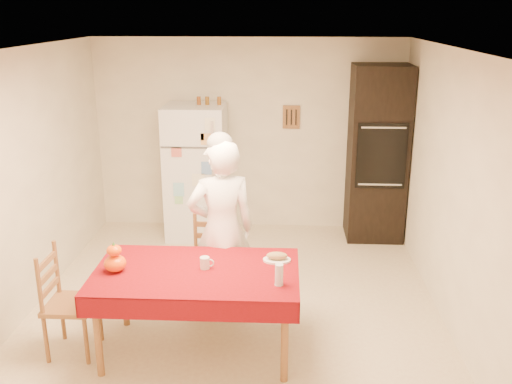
# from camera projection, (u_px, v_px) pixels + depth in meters

# --- Properties ---
(floor) EXTENTS (4.50, 4.50, 0.00)m
(floor) POSITION_uv_depth(u_px,v_px,m) (236.00, 305.00, 5.71)
(floor) COLOR #C7AE8F
(floor) RESTS_ON ground
(room_shell) EXTENTS (4.02, 4.52, 2.51)m
(room_shell) POSITION_uv_depth(u_px,v_px,m) (234.00, 147.00, 5.21)
(room_shell) COLOR #EEE4C8
(room_shell) RESTS_ON ground
(refrigerator) EXTENTS (0.75, 0.74, 1.70)m
(refrigerator) POSITION_uv_depth(u_px,v_px,m) (196.00, 172.00, 7.26)
(refrigerator) COLOR white
(refrigerator) RESTS_ON floor
(oven_cabinet) EXTENTS (0.70, 0.62, 2.20)m
(oven_cabinet) POSITION_uv_depth(u_px,v_px,m) (377.00, 154.00, 7.12)
(oven_cabinet) COLOR black
(oven_cabinet) RESTS_ON floor
(dining_table) EXTENTS (1.70, 1.00, 0.76)m
(dining_table) POSITION_uv_depth(u_px,v_px,m) (196.00, 278.00, 4.74)
(dining_table) COLOR brown
(dining_table) RESTS_ON floor
(chair_far) EXTENTS (0.44, 0.42, 0.95)m
(chair_far) POSITION_uv_depth(u_px,v_px,m) (212.00, 261.00, 5.51)
(chair_far) COLOR brown
(chair_far) RESTS_ON floor
(chair_left) EXTENTS (0.40, 0.42, 0.95)m
(chair_left) POSITION_uv_depth(u_px,v_px,m) (63.00, 298.00, 4.80)
(chair_left) COLOR brown
(chair_left) RESTS_ON floor
(seated_woman) EXTENTS (0.73, 0.58, 1.74)m
(seated_woman) POSITION_uv_depth(u_px,v_px,m) (222.00, 231.00, 5.28)
(seated_woman) COLOR white
(seated_woman) RESTS_ON floor
(coffee_mug) EXTENTS (0.08, 0.08, 0.10)m
(coffee_mug) POSITION_uv_depth(u_px,v_px,m) (205.00, 263.00, 4.75)
(coffee_mug) COLOR silver
(coffee_mug) RESTS_ON dining_table
(pumpkin_lower) EXTENTS (0.18, 0.18, 0.14)m
(pumpkin_lower) POSITION_uv_depth(u_px,v_px,m) (115.00, 263.00, 4.69)
(pumpkin_lower) COLOR #DB4605
(pumpkin_lower) RESTS_ON dining_table
(pumpkin_upper) EXTENTS (0.12, 0.12, 0.09)m
(pumpkin_upper) POSITION_uv_depth(u_px,v_px,m) (114.00, 250.00, 4.66)
(pumpkin_upper) COLOR #D75B05
(pumpkin_upper) RESTS_ON pumpkin_lower
(wine_glass) EXTENTS (0.07, 0.07, 0.18)m
(wine_glass) POSITION_uv_depth(u_px,v_px,m) (279.00, 275.00, 4.45)
(wine_glass) COLOR silver
(wine_glass) RESTS_ON dining_table
(bread_plate) EXTENTS (0.24, 0.24, 0.02)m
(bread_plate) POSITION_uv_depth(u_px,v_px,m) (277.00, 260.00, 4.90)
(bread_plate) COLOR white
(bread_plate) RESTS_ON dining_table
(bread_loaf) EXTENTS (0.18, 0.10, 0.06)m
(bread_loaf) POSITION_uv_depth(u_px,v_px,m) (277.00, 256.00, 4.89)
(bread_loaf) COLOR #A67E52
(bread_loaf) RESTS_ON bread_plate
(spice_jar_left) EXTENTS (0.05, 0.05, 0.10)m
(spice_jar_left) POSITION_uv_depth(u_px,v_px,m) (199.00, 101.00, 7.03)
(spice_jar_left) COLOR brown
(spice_jar_left) RESTS_ON refrigerator
(spice_jar_mid) EXTENTS (0.05, 0.05, 0.10)m
(spice_jar_mid) POSITION_uv_depth(u_px,v_px,m) (207.00, 101.00, 7.03)
(spice_jar_mid) COLOR brown
(spice_jar_mid) RESTS_ON refrigerator
(spice_jar_right) EXTENTS (0.05, 0.05, 0.10)m
(spice_jar_right) POSITION_uv_depth(u_px,v_px,m) (219.00, 101.00, 7.02)
(spice_jar_right) COLOR brown
(spice_jar_right) RESTS_ON refrigerator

